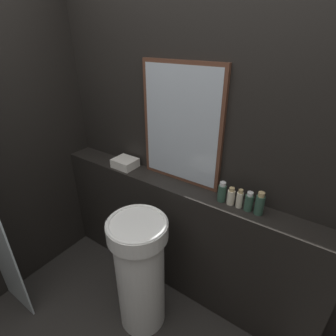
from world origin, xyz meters
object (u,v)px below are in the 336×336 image
at_px(mirror, 181,126).
at_px(shampoo_bottle, 222,192).
at_px(body_wash_bottle, 249,202).
at_px(towel_stack, 125,163).
at_px(conditioner_bottle, 231,197).
at_px(pedestal_sink, 140,272).
at_px(hand_soap_bottle, 260,204).
at_px(lotion_bottle, 240,199).

bearing_deg(mirror, shampoo_bottle, -12.47).
bearing_deg(body_wash_bottle, mirror, 171.48).
height_order(towel_stack, body_wash_bottle, body_wash_bottle).
bearing_deg(towel_stack, body_wash_bottle, 0.00).
height_order(shampoo_bottle, conditioner_bottle, shampoo_bottle).
bearing_deg(conditioner_bottle, towel_stack, 180.00).
bearing_deg(pedestal_sink, towel_stack, 138.68).
relative_size(mirror, body_wash_bottle, 6.48).
xyz_separation_m(body_wash_bottle, hand_soap_bottle, (0.07, 0.00, 0.01)).
distance_m(shampoo_bottle, body_wash_bottle, 0.18).
bearing_deg(towel_stack, pedestal_sink, -41.32).
bearing_deg(body_wash_bottle, conditioner_bottle, -180.00).
bearing_deg(mirror, body_wash_bottle, -8.52).
bearing_deg(body_wash_bottle, hand_soap_bottle, 0.00).
distance_m(lotion_bottle, body_wash_bottle, 0.06).
height_order(mirror, lotion_bottle, mirror).
relative_size(mirror, towel_stack, 4.56).
bearing_deg(body_wash_bottle, lotion_bottle, -180.00).
relative_size(shampoo_bottle, body_wash_bottle, 1.08).
bearing_deg(body_wash_bottle, shampoo_bottle, -180.00).
xyz_separation_m(pedestal_sink, conditioner_bottle, (0.42, 0.45, 0.55)).
height_order(towel_stack, conditioner_bottle, conditioner_bottle).
height_order(pedestal_sink, mirror, mirror).
relative_size(conditioner_bottle, body_wash_bottle, 0.93).
xyz_separation_m(pedestal_sink, hand_soap_bottle, (0.61, 0.45, 0.56)).
xyz_separation_m(shampoo_bottle, lotion_bottle, (0.12, 0.00, -0.01)).
xyz_separation_m(towel_stack, conditioner_bottle, (0.93, 0.00, 0.02)).
distance_m(conditioner_bottle, lotion_bottle, 0.06).
xyz_separation_m(conditioner_bottle, hand_soap_bottle, (0.18, 0.00, 0.02)).
relative_size(mirror, conditioner_bottle, 7.01).
xyz_separation_m(towel_stack, body_wash_bottle, (1.05, 0.00, 0.02)).
distance_m(pedestal_sink, towel_stack, 0.86).
bearing_deg(shampoo_bottle, mirror, 167.53).
height_order(mirror, shampoo_bottle, mirror).
xyz_separation_m(shampoo_bottle, hand_soap_bottle, (0.25, 0.00, 0.01)).
height_order(mirror, towel_stack, mirror).
xyz_separation_m(pedestal_sink, towel_stack, (-0.51, 0.45, 0.53)).
height_order(lotion_bottle, body_wash_bottle, body_wash_bottle).
distance_m(mirror, lotion_bottle, 0.63).
distance_m(mirror, conditioner_bottle, 0.58).
xyz_separation_m(lotion_bottle, hand_soap_bottle, (0.13, 0.00, 0.01)).
bearing_deg(lotion_bottle, towel_stack, 180.00).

